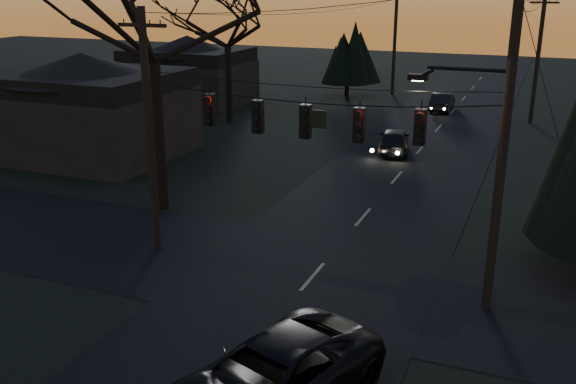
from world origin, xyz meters
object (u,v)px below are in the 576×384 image
at_px(utility_pole_right, 486,308).
at_px(utility_pole_left, 158,249).
at_px(sedan_oncoming_a, 394,141).
at_px(utility_pole_far_r, 530,123).
at_px(suv_near, 271,379).
at_px(sedan_oncoming_b, 442,102).
at_px(utility_pole_far_l, 392,94).

relative_size(utility_pole_right, utility_pole_left, 1.18).
distance_m(utility_pole_right, sedan_oncoming_a, 18.04).
distance_m(utility_pole_far_r, suv_near, 35.04).
height_order(utility_pole_right, utility_pole_far_r, utility_pole_right).
bearing_deg(suv_near, sedan_oncoming_a, 115.82).
height_order(utility_pole_left, suv_near, utility_pole_left).
height_order(utility_pole_far_r, sedan_oncoming_b, utility_pole_far_r).
relative_size(utility_pole_left, utility_pole_far_l, 1.06).
xyz_separation_m(suv_near, sedan_oncoming_b, (-2.31, 36.90, -0.15)).
bearing_deg(utility_pole_far_l, sedan_oncoming_a, -76.30).
height_order(suv_near, sedan_oncoming_a, suv_near).
relative_size(utility_pole_left, utility_pole_far_r, 1.00).
bearing_deg(utility_pole_far_r, sedan_oncoming_a, -121.02).
relative_size(utility_pole_left, suv_near, 1.46).
relative_size(utility_pole_left, sedan_oncoming_b, 2.12).
xyz_separation_m(utility_pole_far_r, sedan_oncoming_a, (-6.79, -11.30, 0.70)).
relative_size(suv_near, sedan_oncoming_b, 1.45).
height_order(utility_pole_left, utility_pole_far_l, utility_pole_left).
height_order(suv_near, sedan_oncoming_b, suv_near).
bearing_deg(suv_near, utility_pole_far_l, 118.97).
distance_m(utility_pole_right, utility_pole_far_l, 37.79).
height_order(utility_pole_left, sedan_oncoming_a, utility_pole_left).
xyz_separation_m(utility_pole_far_r, utility_pole_far_l, (-11.50, 8.00, 0.00)).
height_order(sedan_oncoming_a, sedan_oncoming_b, sedan_oncoming_a).
height_order(utility_pole_right, utility_pole_far_l, utility_pole_right).
distance_m(utility_pole_far_r, utility_pole_far_l, 14.01).
distance_m(suv_near, sedan_oncoming_b, 36.98).
bearing_deg(sedan_oncoming_b, utility_pole_left, 79.09).
bearing_deg(utility_pole_far_l, utility_pole_left, -90.00).
bearing_deg(utility_pole_far_l, utility_pole_far_r, -34.82).
bearing_deg(utility_pole_right, utility_pole_far_r, 90.00).
bearing_deg(sedan_oncoming_a, sedan_oncoming_b, -103.06).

